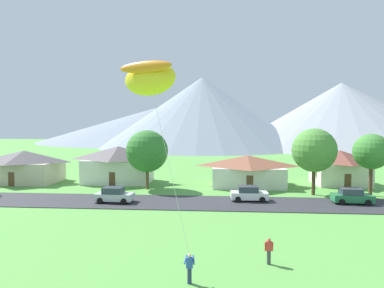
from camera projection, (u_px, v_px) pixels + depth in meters
name	position (u px, v px, depth m)	size (l,w,h in m)	color
road_strip	(181.00, 202.00, 36.40)	(160.00, 6.96, 0.08)	#2D2D33
mountain_far_west_ridge	(155.00, 125.00, 185.33)	(126.07, 126.07, 18.81)	gray
mountain_east_ridge	(341.00, 115.00, 130.69)	(88.84, 88.84, 26.03)	#8E939E
mountain_far_east_ridge	(202.00, 112.00, 133.35)	(83.07, 83.07, 28.61)	gray
house_leftmost	(247.00, 170.00, 46.81)	(10.79, 7.57, 4.40)	silver
house_left_center	(118.00, 164.00, 49.42)	(10.54, 6.65, 5.54)	silver
house_right_center	(340.00, 167.00, 47.72)	(7.77, 6.60, 5.06)	beige
house_rightmost	(24.00, 166.00, 49.46)	(10.76, 7.05, 4.89)	beige
tree_near_left	(147.00, 151.00, 44.05)	(5.73, 5.73, 8.08)	brown
tree_left_of_center	(314.00, 150.00, 40.30)	(5.46, 5.46, 8.35)	#4C3823
tree_center	(371.00, 152.00, 39.84)	(4.37, 4.37, 7.68)	brown
parked_car_green_west_end	(352.00, 196.00, 35.76)	(4.25, 2.18, 1.68)	#237042
parked_car_white_mid_west	(249.00, 194.00, 37.09)	(4.26, 2.19, 1.68)	white
parked_car_silver_mid_east	(114.00, 195.00, 36.39)	(4.26, 2.20, 1.68)	#B7BCC1
kite_flyer_with_kite	(150.00, 80.00, 19.38)	(4.80, 3.67, 12.60)	navy
watcher_person	(269.00, 250.00, 20.17)	(0.56, 0.24, 1.68)	#3D3D42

